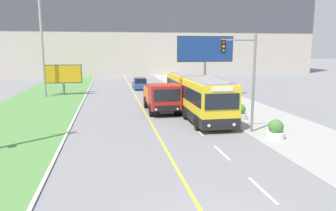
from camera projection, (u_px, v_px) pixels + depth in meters
lane_marking_centre at (209, 205)px, 11.22m from camera, size 2.88×140.00×0.01m
apartment_block_background at (122, 14)px, 65.83m from camera, size 80.00×8.04×24.13m
city_bus at (196, 95)px, 26.33m from camera, size 2.68×12.69×3.12m
dump_truck at (163, 98)px, 27.05m from camera, size 2.50×6.61×2.47m
car_distant at (140, 84)px, 43.54m from camera, size 1.80×4.30×1.45m
utility_pole_far at (42, 44)px, 35.39m from camera, size 1.80×0.28×11.42m
traffic_light_mast at (245, 71)px, 20.11m from camera, size 2.28×0.32×6.22m
billboard_large at (205, 51)px, 35.65m from camera, size 6.27×0.24×6.64m
billboard_small at (63, 75)px, 37.34m from camera, size 4.19×0.24×3.49m
planter_round_near at (276, 130)px, 19.23m from camera, size 1.10×1.10×1.13m
planter_round_second at (239, 112)px, 24.48m from camera, size 1.12×1.12×1.18m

